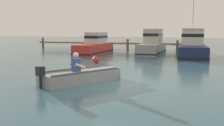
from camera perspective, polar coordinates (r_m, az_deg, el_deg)
ground_plane at (r=10.52m, az=1.07°, el=-4.13°), size 120.00×120.00×0.00m
wooden_dock at (r=28.14m, az=-1.11°, el=4.29°), size 15.27×1.64×1.24m
rowboat_with_person at (r=10.59m, az=-6.64°, el=-2.72°), size 2.51×3.44×1.19m
moored_boat_red at (r=23.20m, az=-3.67°, el=3.75°), size 1.73×5.59×1.83m
moored_boat_grey at (r=23.25m, az=8.57°, el=3.94°), size 1.85×5.36×2.12m
moored_boat_navy at (r=21.63m, az=16.57°, el=3.51°), size 2.42×6.55×4.66m
mooring_buoy at (r=16.60m, az=-3.48°, el=0.75°), size 0.42×0.42×0.42m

